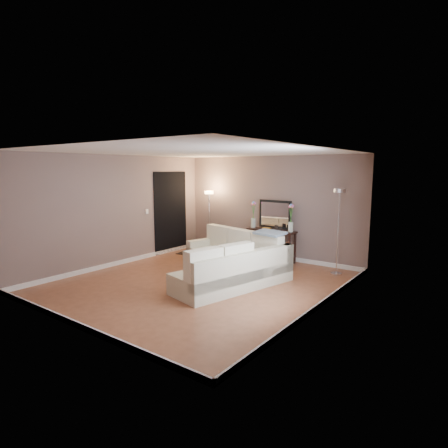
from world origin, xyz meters
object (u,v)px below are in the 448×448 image
Objects in this scene: sectional_sofa at (233,262)px; console_table at (268,243)px; floor_lamp_unlit at (339,214)px; floor_lamp_lit at (209,209)px.

sectional_sofa is 2.34× the size of console_table.
console_table is 0.69× the size of floor_lamp_unlit.
console_table is 1.99m from floor_lamp_lit.
console_table is 2.04m from floor_lamp_unlit.
sectional_sofa is 1.80× the size of floor_lamp_lit.
floor_lamp_lit is at bearing -178.39° from console_table.
sectional_sofa is 1.77m from console_table.
sectional_sofa is at bearing -85.23° from console_table.
floor_lamp_unlit reaches higher than console_table.
sectional_sofa reaches higher than console_table.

